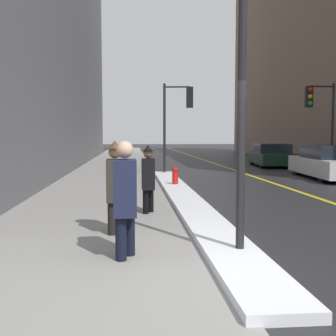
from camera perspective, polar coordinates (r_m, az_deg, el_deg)
name	(u,v)px	position (r m, az deg, el deg)	size (l,w,h in m)	color
ground_plane	(230,280)	(5.30, 8.41, -14.77)	(160.00, 160.00, 0.00)	#232326
sidewalk_slab	(114,172)	(19.96, -7.37, -0.59)	(4.00, 80.00, 0.01)	gray
road_centre_stripe	(239,171)	(20.61, 9.54, -0.47)	(0.16, 80.00, 0.00)	gold
snow_bank_curb	(184,198)	(11.41, 2.19, -4.03)	(0.81, 15.22, 0.12)	white
lamp_post	(242,73)	(6.08, 10.01, 12.57)	(0.28, 0.28, 4.29)	black
traffic_light_near	(180,109)	(18.50, 1.59, 7.99)	(1.31, 0.34, 3.99)	black
traffic_light_far	(319,109)	(19.44, 19.72, 7.57)	(1.31, 0.32, 4.00)	black
pedestrian_trailing	(125,194)	(5.93, -5.85, -3.51)	(0.32, 0.54, 1.66)	black
pedestrian_in_fedora	(115,183)	(7.44, -7.17, -2.06)	(0.35, 0.51, 1.65)	black
pedestrian_with_shoulder_bag	(148,176)	(9.39, -2.71, -1.12)	(0.33, 0.68, 1.53)	black
parked_car_white	(328,163)	(18.20, 20.86, 0.67)	(2.14, 5.02, 1.35)	silver
parked_car_dark_green	(271,156)	(24.42, 13.83, 1.65)	(2.28, 4.39, 1.28)	black
fire_hydrant	(175,177)	(14.00, 0.98, -1.29)	(0.20, 0.20, 0.70)	red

